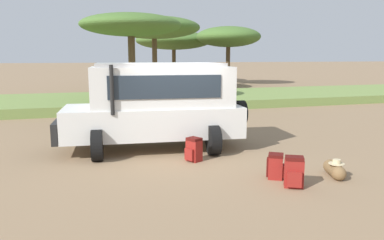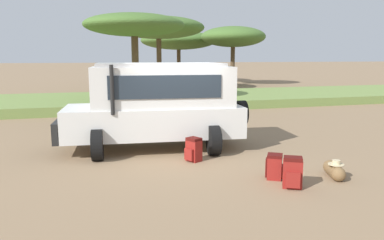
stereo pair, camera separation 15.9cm
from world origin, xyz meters
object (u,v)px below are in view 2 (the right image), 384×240
object	(u,v)px
backpack_beside_front_wheel	(293,173)
acacia_tree_centre_back	(179,41)
backpack_cluster_center	(275,167)
backpack_near_rear_wheel	(194,150)
acacia_tree_far_left	(134,26)
acacia_tree_left_mid	(159,28)
duffel_bag_low_black_case	(334,170)
acacia_tree_right_mid	(233,37)
safari_vehicle	(157,104)

from	to	relation	value
backpack_beside_front_wheel	acacia_tree_centre_back	bearing A→B (deg)	79.97
backpack_beside_front_wheel	acacia_tree_centre_back	xyz separation A→B (m)	(5.58, 31.57, 3.92)
backpack_cluster_center	backpack_near_rear_wheel	world-z (taller)	backpack_near_rear_wheel
acacia_tree_far_left	acacia_tree_left_mid	bearing A→B (deg)	72.18
duffel_bag_low_black_case	acacia_tree_right_mid	bearing A→B (deg)	72.46
duffel_bag_low_black_case	backpack_beside_front_wheel	bearing A→B (deg)	-164.66
backpack_near_rear_wheel	acacia_tree_right_mid	bearing A→B (deg)	65.72
backpack_cluster_center	acacia_tree_left_mid	size ratio (longest dim) A/B	0.07
backpack_near_rear_wheel	acacia_tree_centre_back	xyz separation A→B (m)	(6.94, 29.14, 3.94)
duffel_bag_low_black_case	acacia_tree_left_mid	size ratio (longest dim) A/B	0.11
backpack_beside_front_wheel	acacia_tree_right_mid	distance (m)	28.50
backpack_near_rear_wheel	acacia_tree_left_mid	xyz separation A→B (m)	(3.15, 20.32, 4.50)
duffel_bag_low_black_case	acacia_tree_far_left	distance (m)	13.42
backpack_beside_front_wheel	acacia_tree_right_mid	size ratio (longest dim) A/B	0.11
safari_vehicle	acacia_tree_centre_back	world-z (taller)	acacia_tree_centre_back
safari_vehicle	acacia_tree_far_left	bearing A→B (deg)	86.25
backpack_beside_front_wheel	backpack_cluster_center	bearing A→B (deg)	95.43
acacia_tree_far_left	acacia_tree_left_mid	xyz separation A→B (m)	(3.17, 9.87, 0.65)
acacia_tree_left_mid	safari_vehicle	bearing A→B (deg)	-101.31
acacia_tree_right_mid	backpack_cluster_center	bearing A→B (deg)	-110.27
acacia_tree_right_mid	acacia_tree_left_mid	bearing A→B (deg)	-153.83
backpack_near_rear_wheel	acacia_tree_right_mid	size ratio (longest dim) A/B	0.10
duffel_bag_low_black_case	acacia_tree_centre_back	bearing A→B (deg)	82.08
acacia_tree_centre_back	safari_vehicle	bearing A→B (deg)	-105.31
safari_vehicle	acacia_tree_right_mid	world-z (taller)	acacia_tree_right_mid
backpack_beside_front_wheel	acacia_tree_left_mid	distance (m)	23.25
duffel_bag_low_black_case	safari_vehicle	bearing A→B (deg)	131.38
backpack_cluster_center	acacia_tree_centre_back	distance (m)	31.72
backpack_cluster_center	acacia_tree_far_left	distance (m)	12.94
backpack_near_rear_wheel	acacia_tree_left_mid	size ratio (longest dim) A/B	0.08
backpack_cluster_center	acacia_tree_far_left	bearing A→B (deg)	96.17
backpack_cluster_center	acacia_tree_centre_back	world-z (taller)	acacia_tree_centre_back
backpack_near_rear_wheel	acacia_tree_centre_back	bearing A→B (deg)	76.60
backpack_beside_front_wheel	backpack_cluster_center	size ratio (longest dim) A/B	1.17
acacia_tree_left_mid	acacia_tree_right_mid	size ratio (longest dim) A/B	1.28
safari_vehicle	backpack_near_rear_wheel	xyz separation A→B (m)	(0.61, -1.55, -1.00)
acacia_tree_right_mid	backpack_beside_front_wheel	bearing A→B (deg)	-109.73
acacia_tree_centre_back	backpack_cluster_center	bearing A→B (deg)	-100.32
backpack_near_rear_wheel	safari_vehicle	bearing A→B (deg)	111.49
backpack_beside_front_wheel	acacia_tree_far_left	world-z (taller)	acacia_tree_far_left
backpack_near_rear_wheel	acacia_tree_right_mid	xyz separation A→B (m)	(10.88, 24.12, 4.12)
safari_vehicle	backpack_cluster_center	bearing A→B (deg)	-60.45
backpack_near_rear_wheel	duffel_bag_low_black_case	world-z (taller)	backpack_near_rear_wheel
safari_vehicle	backpack_near_rear_wheel	bearing A→B (deg)	-68.51
backpack_beside_front_wheel	backpack_cluster_center	world-z (taller)	backpack_beside_front_wheel
backpack_near_rear_wheel	acacia_tree_right_mid	world-z (taller)	acacia_tree_right_mid
acacia_tree_far_left	backpack_near_rear_wheel	bearing A→B (deg)	-89.86
safari_vehicle	acacia_tree_centre_back	size ratio (longest dim) A/B	0.69
backpack_beside_front_wheel	backpack_near_rear_wheel	world-z (taller)	backpack_beside_front_wheel
acacia_tree_far_left	safari_vehicle	bearing A→B (deg)	-93.75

